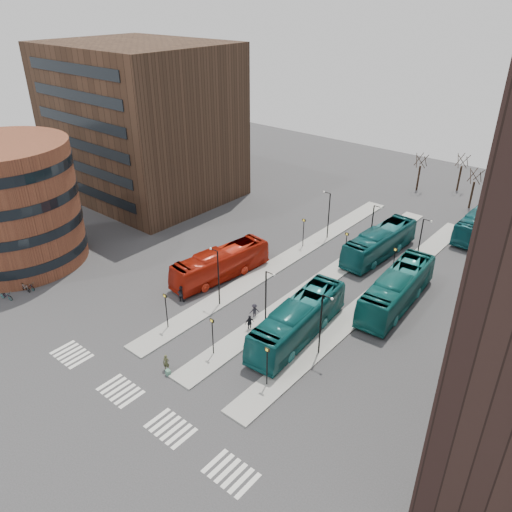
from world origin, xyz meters
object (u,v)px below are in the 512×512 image
Objects in this scene: teal_bus_d at (479,223)px; commuter_a at (181,294)px; teal_bus_b at (380,242)px; traveller at (166,363)px; red_bus at (221,264)px; commuter_b at (249,323)px; bicycle_near at (6,296)px; suitcase at (168,373)px; teal_bus_c at (397,289)px; commuter_c at (254,311)px; bicycle_far at (30,286)px; bicycle_mid at (25,287)px; teal_bus_a at (298,320)px.

teal_bus_d is 39.81m from commuter_a.
traveller is (-3.90, -29.97, -1.00)m from teal_bus_b.
red_bus reaches higher than teal_bus_d.
teal_bus_b is 24.49m from commuter_a.
commuter_b reaches higher than bicycle_near.
teal_bus_c is at bearing 73.89° from suitcase.
commuter_a reaches higher than commuter_c.
commuter_b is at bearing -73.25° from bicycle_far.
teal_bus_c reaches higher than commuter_a.
red_bus is 8.02× the size of commuter_c.
teal_bus_c is 23.84m from traveller.
red_bus is 6.92× the size of commuter_a.
bicycle_near reaches higher than bicycle_far.
suitcase is 0.04× the size of teal_bus_b.
commuter_a is at bearing 139.51° from suitcase.
bicycle_mid is at bearing -14.83° from bicycle_near.
teal_bus_a is at bearing -77.42° from bicycle_mid.
traveller reaches higher than bicycle_mid.
teal_bus_a reaches higher than bicycle_mid.
teal_bus_d is at bearing 65.29° from teal_bus_b.
teal_bus_a is at bearing 125.53° from commuter_c.
commuter_b is at bearing 48.60° from traveller.
teal_bus_d is at bearing 45.84° from traveller.
commuter_b is at bearing -92.81° from teal_bus_b.
traveller is 8.85m from commuter_b.
bicycle_near is at bearing -124.03° from teal_bus_d.
suitcase is 0.04× the size of teal_bus_d.
teal_bus_d is 7.88× the size of traveller.
teal_bus_b is at bearing -117.43° from teal_bus_d.
bicycle_far is at bearing -125.05° from red_bus.
commuter_b is (1.75, 8.67, 0.07)m from traveller.
teal_bus_d is at bearing 5.02° from commuter_b.
teal_bus_c is 15.42m from commuter_b.
bicycle_mid is at bearing 13.77° from commuter_a.
teal_bus_a is (5.14, 11.18, 1.56)m from suitcase.
teal_bus_d is at bearing -136.79° from commuter_a.
teal_bus_b is 7.22× the size of commuter_a.
suitcase is 0.04× the size of teal_bus_c.
teal_bus_d is at bearing -41.79° from bicycle_far.
traveller reaches higher than suitcase.
bicycle_far is (-26.69, -11.69, -1.40)m from teal_bus_a.
teal_bus_d is at bearing 84.05° from teal_bus_c.
bicycle_far is (-21.69, -11.47, -0.34)m from commuter_c.
bicycle_mid is at bearing -124.03° from red_bus.
teal_bus_b is 41.64m from bicycle_near.
teal_bus_c is at bearing -161.80° from commuter_a.
traveller is at bearing -95.56° from bicycle_near.
teal_bus_a is 12.98m from commuter_a.
bicycle_mid is at bearing -125.44° from teal_bus_b.
traveller is at bearing -122.84° from teal_bus_a.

